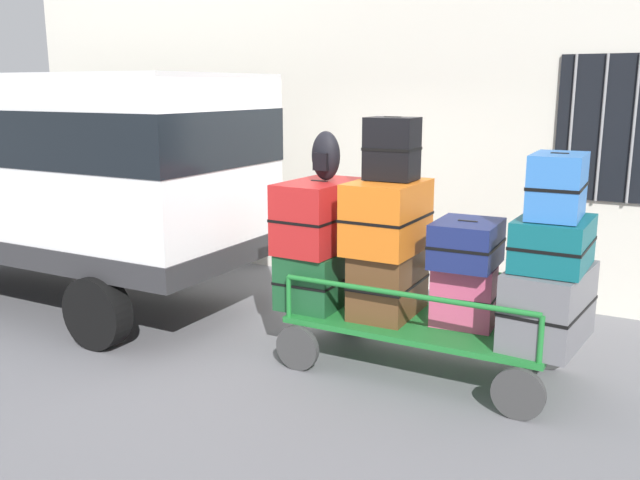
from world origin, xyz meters
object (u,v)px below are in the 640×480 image
object	(u,v)px
suitcase_left_middle	(319,215)
suitcase_midleft_top	(392,149)
suitcase_center_middle	(467,243)
suitcase_midright_middle	(553,243)
suitcase_center_bottom	(463,297)
suitcase_midright_top	(557,186)
suitcase_left_bottom	(320,276)
suitcase_midleft_bottom	(388,282)
luggage_cart	(423,329)
backpack	(326,156)
suitcase_midleft_middle	(387,217)
suitcase_midright_bottom	(548,305)
van	(56,163)

from	to	relation	value
suitcase_left_middle	suitcase_midleft_top	distance (m)	0.93
suitcase_center_middle	suitcase_midright_middle	size ratio (longest dim) A/B	0.86
suitcase_center_bottom	suitcase_midright_top	size ratio (longest dim) A/B	0.88
suitcase_left_bottom	suitcase_midleft_bottom	world-z (taller)	suitcase_midleft_bottom
luggage_cart	backpack	size ratio (longest dim) A/B	5.23
suitcase_midleft_middle	suitcase_midright_bottom	world-z (taller)	suitcase_midleft_middle
suitcase_center_bottom	suitcase_center_middle	distance (m)	0.45
van	backpack	bearing A→B (deg)	1.24
van	suitcase_left_middle	distance (m)	3.38
suitcase_left_bottom	suitcase_midleft_middle	bearing A→B (deg)	-4.42
suitcase_midleft_bottom	suitcase_midright_middle	xyz separation A→B (m)	(1.37, -0.05, 0.52)
suitcase_midleft_bottom	suitcase_midleft_top	bearing A→B (deg)	90.00
van	backpack	distance (m)	3.42
suitcase_midleft_top	suitcase_midright_bottom	distance (m)	1.80
suitcase_left_middle	suitcase_midleft_bottom	world-z (taller)	suitcase_left_middle
suitcase_left_middle	luggage_cart	bearing A→B (deg)	-0.59
suitcase_left_middle	suitcase_midright_middle	bearing A→B (deg)	-0.87
suitcase_left_bottom	suitcase_midright_bottom	xyz separation A→B (m)	(2.06, -0.04, 0.05)
suitcase_midleft_middle	suitcase_midright_top	size ratio (longest dim) A/B	1.30
van	suitcase_midright_bottom	xyz separation A→B (m)	(5.43, 0.01, -0.83)
suitcase_midleft_top	backpack	world-z (taller)	suitcase_midleft_top
suitcase_left_bottom	suitcase_midright_bottom	bearing A→B (deg)	-1.00
suitcase_midleft_top	suitcase_midright_top	size ratio (longest dim) A/B	0.88
suitcase_midleft_middle	suitcase_midleft_bottom	bearing A→B (deg)	90.00
suitcase_midleft_top	suitcase_midright_middle	bearing A→B (deg)	-2.41
suitcase_midleft_bottom	suitcase_midleft_middle	distance (m)	0.60
van	luggage_cart	bearing A→B (deg)	0.39
suitcase_center_middle	suitcase_midright_middle	distance (m)	0.69
suitcase_midleft_top	backpack	size ratio (longest dim) A/B	1.21
suitcase_midright_middle	backpack	bearing A→B (deg)	178.16
suitcase_center_middle	suitcase_left_middle	bearing A→B (deg)	-179.31
backpack	suitcase_midleft_bottom	bearing A→B (deg)	-1.26
van	luggage_cart	distance (m)	4.56
suitcase_midleft_top	suitcase_midleft_middle	bearing A→B (deg)	-90.00
luggage_cart	suitcase_left_middle	distance (m)	1.37
suitcase_left_middle	backpack	world-z (taller)	backpack
van	suitcase_midleft_bottom	world-z (taller)	van
luggage_cart	suitcase_midright_bottom	xyz separation A→B (m)	(1.03, -0.02, 0.38)
suitcase_center_middle	suitcase_midleft_top	bearing A→B (deg)	179.16
suitcase_left_middle	suitcase_midright_bottom	xyz separation A→B (m)	(2.06, -0.03, -0.52)
luggage_cart	suitcase_midright_bottom	distance (m)	1.10
suitcase_center_bottom	suitcase_midright_bottom	distance (m)	0.69
suitcase_midright_top	backpack	distance (m)	2.02
backpack	suitcase_left_bottom	bearing A→B (deg)	-148.60
van	suitcase_left_bottom	distance (m)	3.48
suitcase_midleft_middle	suitcase_midleft_top	distance (m)	0.58
suitcase_center_bottom	luggage_cart	bearing A→B (deg)	-179.92
suitcase_midleft_bottom	suitcase_midright_bottom	world-z (taller)	suitcase_midright_bottom
suitcase_left_middle	suitcase_midleft_top	size ratio (longest dim) A/B	1.72
suitcase_left_middle	suitcase_midright_top	bearing A→B (deg)	-0.98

